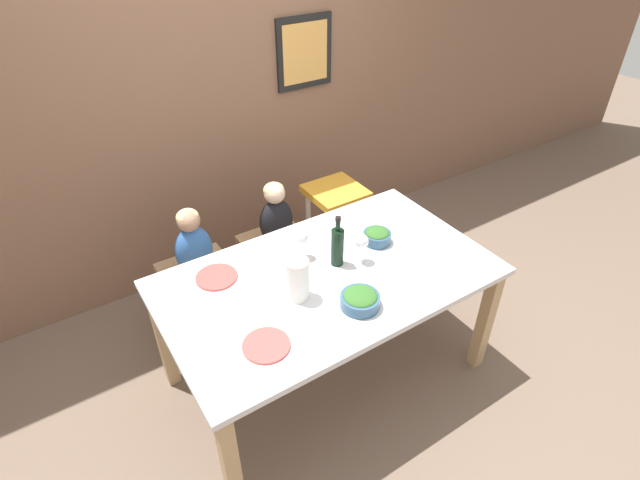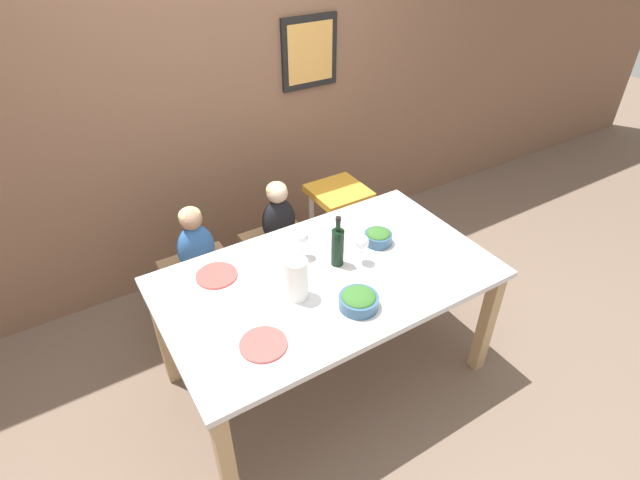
% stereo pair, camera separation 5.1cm
% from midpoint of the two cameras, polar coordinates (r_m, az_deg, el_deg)
% --- Properties ---
extents(ground_plane, '(14.00, 14.00, 0.00)m').
position_cam_midpoint_polar(ground_plane, '(3.17, 1.22, -14.71)').
color(ground_plane, '#705B4C').
extents(wall_back, '(10.00, 0.09, 2.70)m').
position_cam_midpoint_polar(wall_back, '(3.43, -11.51, 16.58)').
color(wall_back, brown).
rests_on(wall_back, ground_plane).
extents(dining_table, '(1.74, 1.01, 0.77)m').
position_cam_midpoint_polar(dining_table, '(2.68, 1.40, -5.50)').
color(dining_table, silver).
rests_on(dining_table, ground_plane).
extents(chair_far_left, '(0.43, 0.44, 0.46)m').
position_cam_midpoint_polar(chair_far_left, '(3.27, -12.99, -4.13)').
color(chair_far_left, silver).
rests_on(chair_far_left, ground_plane).
extents(chair_far_center, '(0.43, 0.44, 0.46)m').
position_cam_midpoint_polar(chair_far_center, '(3.43, -4.13, -0.99)').
color(chair_far_center, silver).
rests_on(chair_far_center, ground_plane).
extents(chair_right_highchair, '(0.37, 0.37, 0.72)m').
position_cam_midpoint_polar(chair_right_highchair, '(3.53, 2.51, 3.78)').
color(chair_right_highchair, silver).
rests_on(chair_right_highchair, ground_plane).
extents(person_child_left, '(0.23, 0.16, 0.45)m').
position_cam_midpoint_polar(person_child_left, '(3.10, -13.69, -0.06)').
color(person_child_left, '#3366B2').
rests_on(person_child_left, chair_far_left).
extents(person_child_center, '(0.23, 0.16, 0.45)m').
position_cam_midpoint_polar(person_child_center, '(3.27, -4.35, 3.03)').
color(person_child_center, black).
rests_on(person_child_center, chair_far_center).
extents(wine_bottle, '(0.07, 0.07, 0.30)m').
position_cam_midpoint_polar(wine_bottle, '(2.62, 2.58, -0.68)').
color(wine_bottle, black).
rests_on(wine_bottle, dining_table).
extents(paper_towel_roll, '(0.11, 0.11, 0.22)m').
position_cam_midpoint_polar(paper_towel_roll, '(2.42, -2.12, -4.46)').
color(paper_towel_roll, white).
rests_on(paper_towel_roll, dining_table).
extents(wine_glass_near, '(0.07, 0.07, 0.17)m').
position_cam_midpoint_polar(wine_glass_near, '(2.64, 5.40, -0.34)').
color(wine_glass_near, white).
rests_on(wine_glass_near, dining_table).
extents(wine_glass_far, '(0.07, 0.07, 0.17)m').
position_cam_midpoint_polar(wine_glass_far, '(2.67, -1.52, 0.26)').
color(wine_glass_far, white).
rests_on(wine_glass_far, dining_table).
extents(salad_bowl_large, '(0.19, 0.19, 0.08)m').
position_cam_midpoint_polar(salad_bowl_large, '(2.42, 5.02, -6.86)').
color(salad_bowl_large, '#335675').
rests_on(salad_bowl_large, dining_table).
extents(salad_bowl_small, '(0.16, 0.16, 0.08)m').
position_cam_midpoint_polar(salad_bowl_small, '(2.84, 7.17, 0.38)').
color(salad_bowl_small, '#335675').
rests_on(salad_bowl_small, dining_table).
extents(dinner_plate_front_left, '(0.22, 0.22, 0.01)m').
position_cam_midpoint_polar(dinner_plate_front_left, '(2.27, -5.85, -11.78)').
color(dinner_plate_front_left, '#D14C47').
rests_on(dinner_plate_front_left, dining_table).
extents(dinner_plate_back_left, '(0.22, 0.22, 0.01)m').
position_cam_midpoint_polar(dinner_plate_back_left, '(2.66, -11.20, -3.99)').
color(dinner_plate_back_left, '#D14C47').
rests_on(dinner_plate_back_left, dining_table).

